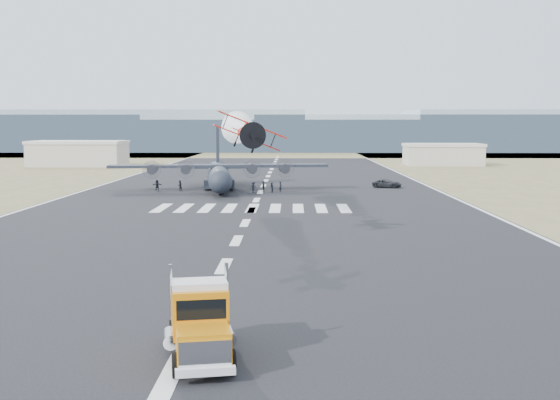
{
  "coord_description": "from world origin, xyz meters",
  "views": [
    {
      "loc": [
        5.33,
        -41.27,
        10.85
      ],
      "look_at": [
        4.13,
        22.74,
        4.0
      ],
      "focal_mm": 45.0,
      "sensor_mm": 36.0,
      "label": 1
    }
  ],
  "objects_px": {
    "crew_b": "(180,186)",
    "crew_d": "(263,187)",
    "crew_h": "(272,188)",
    "hangar_left": "(79,153)",
    "crew_g": "(281,187)",
    "crew_c": "(253,187)",
    "semi_truck": "(200,319)",
    "transport_aircraft": "(219,173)",
    "hangar_right": "(443,154)",
    "crew_e": "(223,190)",
    "crew_f": "(157,185)",
    "crew_a": "(231,188)",
    "support_vehicle": "(387,184)",
    "aerobatic_biplane": "(247,133)"
  },
  "relations": [
    {
      "from": "hangar_left",
      "to": "crew_b",
      "type": "height_order",
      "value": "hangar_left"
    },
    {
      "from": "transport_aircraft",
      "to": "crew_a",
      "type": "height_order",
      "value": "transport_aircraft"
    },
    {
      "from": "transport_aircraft",
      "to": "crew_f",
      "type": "height_order",
      "value": "transport_aircraft"
    },
    {
      "from": "crew_b",
      "to": "crew_g",
      "type": "xyz_separation_m",
      "value": [
        16.76,
        -1.6,
        -0.01
      ]
    },
    {
      "from": "transport_aircraft",
      "to": "crew_f",
      "type": "xyz_separation_m",
      "value": [
        -10.0,
        -2.85,
        -1.82
      ]
    },
    {
      "from": "crew_b",
      "to": "crew_d",
      "type": "xyz_separation_m",
      "value": [
        13.99,
        -2.08,
        0.04
      ]
    },
    {
      "from": "crew_f",
      "to": "hangar_right",
      "type": "bearing_deg",
      "value": -144.78
    },
    {
      "from": "aerobatic_biplane",
      "to": "crew_h",
      "type": "bearing_deg",
      "value": 82.03
    },
    {
      "from": "crew_g",
      "to": "crew_c",
      "type": "bearing_deg",
      "value": 129.73
    },
    {
      "from": "hangar_right",
      "to": "transport_aircraft",
      "type": "relative_size",
      "value": 0.56
    },
    {
      "from": "crew_c",
      "to": "aerobatic_biplane",
      "type": "bearing_deg",
      "value": -116.71
    },
    {
      "from": "support_vehicle",
      "to": "crew_d",
      "type": "relative_size",
      "value": 2.76
    },
    {
      "from": "crew_d",
      "to": "crew_h",
      "type": "height_order",
      "value": "crew_d"
    },
    {
      "from": "transport_aircraft",
      "to": "crew_a",
      "type": "distance_m",
      "value": 6.97
    },
    {
      "from": "transport_aircraft",
      "to": "crew_g",
      "type": "bearing_deg",
      "value": -30.95
    },
    {
      "from": "crew_c",
      "to": "crew_g",
      "type": "bearing_deg",
      "value": -8.03
    },
    {
      "from": "hangar_left",
      "to": "support_vehicle",
      "type": "bearing_deg",
      "value": -40.96
    },
    {
      "from": "hangar_left",
      "to": "crew_g",
      "type": "distance_m",
      "value": 91.19
    },
    {
      "from": "transport_aircraft",
      "to": "crew_a",
      "type": "relative_size",
      "value": 21.89
    },
    {
      "from": "crew_a",
      "to": "aerobatic_biplane",
      "type": "bearing_deg",
      "value": 94.6
    },
    {
      "from": "transport_aircraft",
      "to": "support_vehicle",
      "type": "height_order",
      "value": "transport_aircraft"
    },
    {
      "from": "transport_aircraft",
      "to": "crew_a",
      "type": "xyz_separation_m",
      "value": [
        2.62,
        -6.17,
        -1.88
      ]
    },
    {
      "from": "crew_b",
      "to": "crew_d",
      "type": "distance_m",
      "value": 14.15
    },
    {
      "from": "semi_truck",
      "to": "aerobatic_biplane",
      "type": "bearing_deg",
      "value": 78.8
    },
    {
      "from": "semi_truck",
      "to": "transport_aircraft",
      "type": "relative_size",
      "value": 0.23
    },
    {
      "from": "crew_b",
      "to": "crew_h",
      "type": "distance_m",
      "value": 15.55
    },
    {
      "from": "hangar_left",
      "to": "semi_truck",
      "type": "relative_size",
      "value": 2.95
    },
    {
      "from": "hangar_right",
      "to": "crew_g",
      "type": "relative_size",
      "value": 11.82
    },
    {
      "from": "support_vehicle",
      "to": "crew_f",
      "type": "distance_m",
      "value": 39.59
    },
    {
      "from": "hangar_left",
      "to": "crew_c",
      "type": "height_order",
      "value": "hangar_left"
    },
    {
      "from": "crew_e",
      "to": "aerobatic_biplane",
      "type": "bearing_deg",
      "value": -40.95
    },
    {
      "from": "crew_h",
      "to": "crew_b",
      "type": "bearing_deg",
      "value": -123.54
    },
    {
      "from": "hangar_right",
      "to": "crew_h",
      "type": "distance_m",
      "value": 89.99
    },
    {
      "from": "hangar_left",
      "to": "crew_g",
      "type": "bearing_deg",
      "value": -52.66
    },
    {
      "from": "hangar_right",
      "to": "crew_h",
      "type": "bearing_deg",
      "value": -119.37
    },
    {
      "from": "crew_b",
      "to": "crew_d",
      "type": "height_order",
      "value": "crew_d"
    },
    {
      "from": "aerobatic_biplane",
      "to": "crew_d",
      "type": "relative_size",
      "value": 3.55
    },
    {
      "from": "hangar_left",
      "to": "crew_c",
      "type": "distance_m",
      "value": 90.01
    },
    {
      "from": "crew_e",
      "to": "crew_f",
      "type": "bearing_deg",
      "value": -169.73
    },
    {
      "from": "crew_e",
      "to": "hangar_left",
      "type": "bearing_deg",
      "value": 161.06
    },
    {
      "from": "aerobatic_biplane",
      "to": "crew_e",
      "type": "height_order",
      "value": "aerobatic_biplane"
    },
    {
      "from": "crew_f",
      "to": "crew_g",
      "type": "height_order",
      "value": "crew_f"
    },
    {
      "from": "hangar_right",
      "to": "semi_truck",
      "type": "bearing_deg",
      "value": -105.79
    },
    {
      "from": "hangar_right",
      "to": "crew_f",
      "type": "distance_m",
      "value": 98.64
    },
    {
      "from": "crew_e",
      "to": "crew_d",
      "type": "bearing_deg",
      "value": 74.94
    },
    {
      "from": "hangar_left",
      "to": "crew_b",
      "type": "xyz_separation_m",
      "value": [
        38.53,
        -70.88,
        -2.53
      ]
    },
    {
      "from": "transport_aircraft",
      "to": "crew_h",
      "type": "height_order",
      "value": "transport_aircraft"
    },
    {
      "from": "aerobatic_biplane",
      "to": "crew_e",
      "type": "xyz_separation_m",
      "value": [
        -6.7,
        42.72,
        -9.33
      ]
    },
    {
      "from": "hangar_left",
      "to": "aerobatic_biplane",
      "type": "distance_m",
      "value": 131.36
    },
    {
      "from": "support_vehicle",
      "to": "crew_e",
      "type": "bearing_deg",
      "value": 133.9
    }
  ]
}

